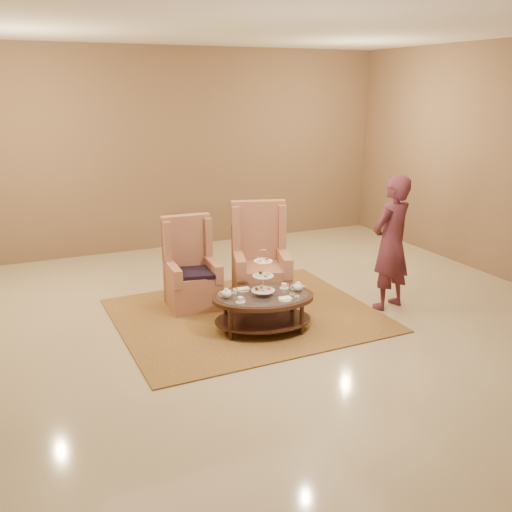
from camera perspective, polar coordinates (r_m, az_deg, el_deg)
name	(u,v)px	position (r m, az deg, el deg)	size (l,w,h in m)	color
ground	(270,325)	(7.10, 1.44, -6.90)	(8.00, 8.00, 0.00)	tan
ceiling	(270,325)	(7.10, 1.44, -6.90)	(8.00, 8.00, 0.02)	silver
wall_back	(174,150)	(10.32, -8.19, 10.45)	(8.00, 0.04, 3.50)	brown
rug	(246,315)	(7.37, -0.96, -5.92)	(3.27, 2.75, 0.02)	olive
tea_table	(263,302)	(6.81, 0.70, -4.59)	(1.38, 1.10, 1.02)	black
armchair_left	(191,276)	(7.63, -6.50, -2.03)	(0.68, 0.70, 1.20)	#A76A4E
armchair_right	(260,269)	(7.73, 0.42, -1.31)	(0.91, 0.93, 1.36)	#A76A4E
person	(391,243)	(7.59, 13.36, 1.27)	(0.74, 0.58, 1.77)	#552430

